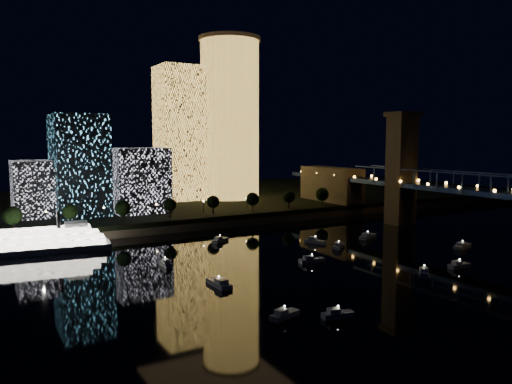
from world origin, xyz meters
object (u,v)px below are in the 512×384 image
(tower_cylindrical, at_px, (230,119))
(riverboat, at_px, (35,243))
(truss_bridge, at_px, (494,199))
(tower_rectangular, at_px, (179,134))

(tower_cylindrical, bearing_deg, riverboat, -146.77)
(truss_bridge, relative_size, riverboat, 5.52)
(tower_rectangular, bearing_deg, tower_cylindrical, -14.82)
(tower_cylindrical, distance_m, tower_rectangular, 29.39)
(riverboat, bearing_deg, tower_rectangular, 43.87)
(riverboat, bearing_deg, truss_bridge, -23.16)
(truss_bridge, height_order, riverboat, truss_bridge)
(tower_rectangular, distance_m, riverboat, 119.52)
(tower_cylindrical, height_order, tower_rectangular, tower_cylindrical)
(truss_bridge, xyz_separation_m, riverboat, (-149.77, 64.08, -12.58))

